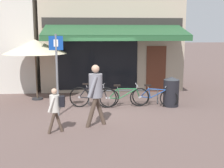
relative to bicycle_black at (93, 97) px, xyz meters
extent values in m
plane|color=brown|center=(0.41, -0.13, -0.39)|extent=(160.00, 160.00, 0.00)
cube|color=tan|center=(0.98, 4.13, 2.46)|extent=(6.55, 3.00, 5.70)
cube|color=black|center=(0.26, 2.62, 0.86)|extent=(3.60, 0.04, 2.20)
cube|color=#5B2D1E|center=(2.95, 2.62, 0.66)|extent=(0.90, 0.04, 2.10)
cube|color=#282623|center=(0.98, 2.61, 2.73)|extent=(6.22, 0.06, 0.44)
cube|color=#23512D|center=(0.98, 1.73, 2.40)|extent=(5.90, 1.83, 0.50)
cube|color=#23512D|center=(0.98, 0.82, 2.08)|extent=(5.90, 0.03, 0.20)
cylinder|color=#47494F|center=(1.16, 0.27, 0.16)|extent=(2.71, 0.04, 0.04)
cylinder|color=#47494F|center=(-0.15, 0.27, -0.12)|extent=(0.04, 0.04, 0.55)
cylinder|color=#47494F|center=(2.46, 0.27, -0.12)|extent=(0.04, 0.04, 0.55)
torus|color=black|center=(0.50, -0.09, -0.03)|extent=(0.74, 0.24, 0.74)
cylinder|color=#9E9EA3|center=(0.50, -0.09, -0.03)|extent=(0.08, 0.08, 0.07)
torus|color=black|center=(-0.49, 0.09, -0.03)|extent=(0.74, 0.24, 0.74)
cylinder|color=#9E9EA3|center=(-0.49, 0.09, -0.03)|extent=(0.08, 0.08, 0.07)
cylinder|color=black|center=(0.12, -0.01, 0.14)|extent=(0.56, 0.11, 0.39)
cylinder|color=black|center=(0.09, 0.01, 0.33)|extent=(0.61, 0.15, 0.05)
cylinder|color=black|center=(-0.18, 0.04, 0.15)|extent=(0.11, 0.09, 0.39)
cylinder|color=black|center=(-0.32, 0.06, -0.04)|extent=(0.35, 0.10, 0.05)
cylinder|color=black|center=(-0.35, 0.08, 0.16)|extent=(0.31, 0.06, 0.38)
cylinder|color=black|center=(0.44, -0.07, 0.15)|extent=(0.15, 0.09, 0.36)
cylinder|color=#9E9EA3|center=(-0.23, 0.07, 0.39)|extent=(0.06, 0.04, 0.11)
cube|color=black|center=(-0.24, 0.08, 0.46)|extent=(0.25, 0.15, 0.06)
cylinder|color=#9E9EA3|center=(0.39, -0.04, 0.39)|extent=(0.03, 0.04, 0.14)
cylinder|color=#9E9EA3|center=(0.39, -0.04, 0.46)|extent=(0.12, 0.52, 0.07)
torus|color=black|center=(1.70, -0.06, -0.04)|extent=(0.71, 0.15, 0.71)
cylinder|color=#9E9EA3|center=(1.70, -0.06, -0.04)|extent=(0.07, 0.07, 0.08)
torus|color=black|center=(0.59, -0.09, -0.04)|extent=(0.71, 0.15, 0.71)
cylinder|color=#9E9EA3|center=(0.59, -0.09, -0.04)|extent=(0.07, 0.07, 0.08)
cylinder|color=#23703D|center=(1.28, -0.09, 0.11)|extent=(0.62, 0.06, 0.38)
cylinder|color=#23703D|center=(1.24, -0.11, 0.30)|extent=(0.69, 0.06, 0.05)
cylinder|color=#23703D|center=(0.94, -0.10, 0.12)|extent=(0.13, 0.09, 0.37)
cylinder|color=#23703D|center=(0.78, -0.09, -0.05)|extent=(0.39, 0.05, 0.05)
cylinder|color=#23703D|center=(0.74, -0.11, 0.13)|extent=(0.34, 0.07, 0.37)
cylinder|color=#23703D|center=(1.64, -0.08, 0.12)|extent=(0.16, 0.09, 0.34)
cylinder|color=#9E9EA3|center=(0.88, -0.13, 0.35)|extent=(0.06, 0.04, 0.11)
cube|color=black|center=(0.87, -0.14, 0.42)|extent=(0.24, 0.11, 0.06)
cylinder|color=#9E9EA3|center=(1.58, -0.11, 0.36)|extent=(0.03, 0.04, 0.14)
cylinder|color=#9E9EA3|center=(1.58, -0.12, 0.43)|extent=(0.04, 0.52, 0.09)
torus|color=black|center=(2.75, -0.24, -0.06)|extent=(0.63, 0.29, 0.66)
cylinder|color=#9E9EA3|center=(2.75, -0.24, -0.06)|extent=(0.09, 0.08, 0.07)
torus|color=black|center=(1.79, 0.14, -0.06)|extent=(0.63, 0.29, 0.66)
cylinder|color=#9E9EA3|center=(1.79, 0.14, -0.06)|extent=(0.09, 0.08, 0.07)
cylinder|color=#1E4793|center=(2.39, -0.10, 0.08)|extent=(0.55, 0.24, 0.35)
cylinder|color=#1E4793|center=(2.35, -0.08, 0.25)|extent=(0.61, 0.27, 0.05)
cylinder|color=#1E4793|center=(2.09, 0.02, 0.09)|extent=(0.12, 0.08, 0.35)
cylinder|color=#1E4793|center=(1.96, 0.07, -0.07)|extent=(0.35, 0.17, 0.05)
cylinder|color=#1E4793|center=(1.92, 0.09, 0.10)|extent=(0.30, 0.14, 0.35)
cylinder|color=#1E4793|center=(2.70, -0.22, 0.09)|extent=(0.15, 0.09, 0.32)
cylinder|color=#9E9EA3|center=(2.04, 0.04, 0.31)|extent=(0.06, 0.04, 0.11)
cube|color=black|center=(2.03, 0.05, 0.38)|extent=(0.26, 0.18, 0.05)
cylinder|color=#9E9EA3|center=(2.65, -0.20, 0.31)|extent=(0.03, 0.03, 0.14)
cylinder|color=#9E9EA3|center=(2.65, -0.20, 0.38)|extent=(0.21, 0.49, 0.03)
cylinder|color=#47382D|center=(-0.06, -2.21, 0.03)|extent=(0.37, 0.13, 0.88)
cylinder|color=#47382D|center=(0.18, -1.99, 0.03)|extent=(0.37, 0.13, 0.88)
cylinder|color=gray|center=(0.06, -2.10, 0.79)|extent=(0.40, 0.40, 0.67)
sphere|color=tan|center=(0.06, -2.10, 1.28)|extent=(0.22, 0.22, 0.22)
cylinder|color=gray|center=(0.15, -1.88, 0.79)|extent=(0.32, 0.19, 0.60)
cylinder|color=gray|center=(-0.04, -2.33, 0.79)|extent=(0.32, 0.19, 0.60)
cylinder|color=#47382D|center=(-1.14, -2.68, -0.10)|extent=(0.25, 0.08, 0.61)
cylinder|color=#47382D|center=(-0.96, -2.54, -0.10)|extent=(0.25, 0.08, 0.61)
cylinder|color=beige|center=(-1.05, -2.61, 0.42)|extent=(0.26, 0.26, 0.46)
sphere|color=tan|center=(-1.05, -2.61, 0.75)|extent=(0.15, 0.15, 0.15)
cylinder|color=beige|center=(-0.98, -2.46, 0.42)|extent=(0.21, 0.12, 0.41)
cylinder|color=beige|center=(-1.12, -2.75, 0.42)|extent=(0.21, 0.12, 0.41)
cube|color=black|center=(-0.85, -2.61, 0.48)|extent=(0.14, 0.22, 0.28)
cylinder|color=black|center=(2.88, -0.06, 0.10)|extent=(0.57, 0.57, 0.99)
cone|color=#33353A|center=(2.88, -0.06, 0.65)|extent=(0.58, 0.58, 0.11)
cylinder|color=slate|center=(-1.14, -0.97, 0.92)|extent=(0.07, 0.07, 2.64)
cube|color=#14429E|center=(-1.14, -0.98, 1.96)|extent=(0.44, 0.02, 0.44)
cube|color=white|center=(-1.14, -1.00, 1.96)|extent=(0.14, 0.01, 0.22)
cylinder|color=#4C3D2D|center=(-2.24, 1.44, 0.80)|extent=(0.05, 0.05, 2.38)
cone|color=beige|center=(-2.24, 1.44, 1.75)|extent=(2.51, 2.51, 0.57)
cylinder|color=#262628|center=(-2.24, 1.44, -0.36)|extent=(0.44, 0.44, 0.06)
camera|label=1|loc=(-0.13, -9.96, 2.23)|focal=45.00mm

